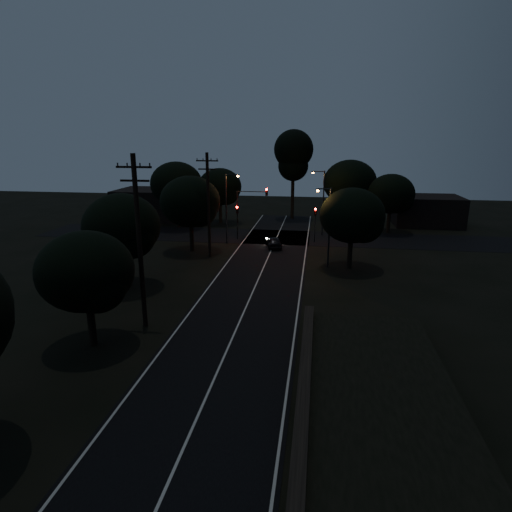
% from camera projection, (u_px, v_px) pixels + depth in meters
% --- Properties ---
extents(road_surface, '(60.00, 70.00, 0.03)m').
position_uv_depth(road_surface, '(266.00, 261.00, 42.53)').
color(road_surface, black).
rests_on(road_surface, ground).
extents(retaining_wall, '(6.93, 26.00, 1.60)m').
position_uv_depth(retaining_wall, '(392.00, 482.00, 14.48)').
color(retaining_wall, black).
rests_on(retaining_wall, ground).
extents(utility_pole_mid, '(2.20, 0.30, 11.00)m').
position_uv_depth(utility_pole_mid, '(139.00, 240.00, 26.47)').
color(utility_pole_mid, black).
rests_on(utility_pole_mid, ground).
extents(utility_pole_far, '(2.20, 0.30, 10.50)m').
position_uv_depth(utility_pole_far, '(208.00, 204.00, 42.75)').
color(utility_pole_far, black).
rests_on(utility_pole_far, ground).
extents(tree_left_b, '(5.42, 5.42, 6.89)m').
position_uv_depth(tree_left_b, '(88.00, 274.00, 24.10)').
color(tree_left_b, black).
rests_on(tree_left_b, ground).
extents(tree_left_c, '(6.10, 6.10, 7.70)m').
position_uv_depth(tree_left_c, '(124.00, 228.00, 33.83)').
color(tree_left_c, black).
rests_on(tree_left_c, ground).
extents(tree_left_d, '(6.37, 6.37, 8.08)m').
position_uv_depth(tree_left_d, '(192.00, 203.00, 44.92)').
color(tree_left_d, black).
rests_on(tree_left_d, ground).
extents(tree_far_nw, '(6.15, 6.15, 7.79)m').
position_uv_depth(tree_far_nw, '(221.00, 188.00, 60.30)').
color(tree_far_nw, black).
rests_on(tree_far_nw, ground).
extents(tree_far_w, '(6.94, 6.94, 8.85)m').
position_uv_depth(tree_far_w, '(178.00, 185.00, 56.98)').
color(tree_far_w, black).
rests_on(tree_far_w, ground).
extents(tree_far_ne, '(7.16, 7.16, 9.06)m').
position_uv_depth(tree_far_ne, '(352.00, 184.00, 57.53)').
color(tree_far_ne, black).
rests_on(tree_far_ne, ground).
extents(tree_far_e, '(5.90, 5.90, 7.49)m').
position_uv_depth(tree_far_e, '(393.00, 195.00, 54.27)').
color(tree_far_e, black).
rests_on(tree_far_e, ground).
extents(tree_right_a, '(5.94, 5.94, 7.55)m').
position_uv_depth(tree_right_a, '(354.00, 217.00, 38.89)').
color(tree_right_a, black).
rests_on(tree_right_a, ground).
extents(tall_pine, '(5.76, 5.76, 13.08)m').
position_uv_depth(tall_pine, '(293.00, 155.00, 62.64)').
color(tall_pine, black).
rests_on(tall_pine, ground).
extents(building_left, '(10.00, 8.00, 4.40)m').
position_uv_depth(building_left, '(152.00, 204.00, 64.65)').
color(building_left, black).
rests_on(building_left, ground).
extents(building_right, '(9.00, 7.00, 4.00)m').
position_uv_depth(building_right, '(427.00, 210.00, 60.06)').
color(building_right, black).
rests_on(building_right, ground).
extents(signal_left, '(0.28, 0.35, 4.10)m').
position_uv_depth(signal_left, '(237.00, 216.00, 50.88)').
color(signal_left, black).
rests_on(signal_left, ground).
extents(signal_right, '(0.28, 0.35, 4.10)m').
position_uv_depth(signal_right, '(315.00, 218.00, 49.59)').
color(signal_right, black).
rests_on(signal_right, ground).
extents(signal_mast, '(3.70, 0.35, 6.25)m').
position_uv_depth(signal_mast, '(251.00, 204.00, 50.24)').
color(signal_mast, black).
rests_on(signal_mast, ground).
extents(streetlight_a, '(1.66, 0.26, 8.00)m').
position_uv_depth(streetlight_a, '(228.00, 204.00, 48.60)').
color(streetlight_a, black).
rests_on(streetlight_a, ground).
extents(streetlight_b, '(1.66, 0.26, 8.00)m').
position_uv_depth(streetlight_b, '(322.00, 198.00, 52.83)').
color(streetlight_b, black).
rests_on(streetlight_b, ground).
extents(streetlight_c, '(1.46, 0.26, 7.50)m').
position_uv_depth(streetlight_c, '(328.00, 222.00, 39.49)').
color(streetlight_c, black).
rests_on(streetlight_c, ground).
extents(car, '(2.31, 3.90, 1.24)m').
position_uv_depth(car, '(274.00, 242.00, 47.71)').
color(car, black).
rests_on(car, ground).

